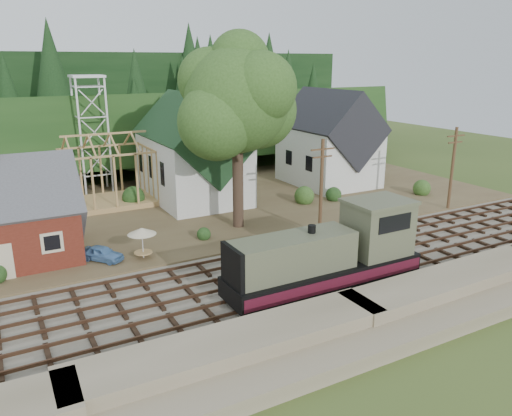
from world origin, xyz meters
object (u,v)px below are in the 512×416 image
car_blue (102,253)px  locomotive (332,255)px  patio_set (142,232)px  car_red (347,185)px

car_blue → locomotive: bearing=-82.2°
car_blue → patio_set: patio_set is taller
car_blue → patio_set: 3.14m
locomotive → car_red: locomotive is taller
car_blue → patio_set: size_ratio=1.39×
locomotive → car_blue: bearing=137.5°
car_blue → car_red: 29.00m
car_red → patio_set: size_ratio=1.70×
locomotive → car_blue: size_ratio=4.13×
locomotive → car_red: 24.65m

